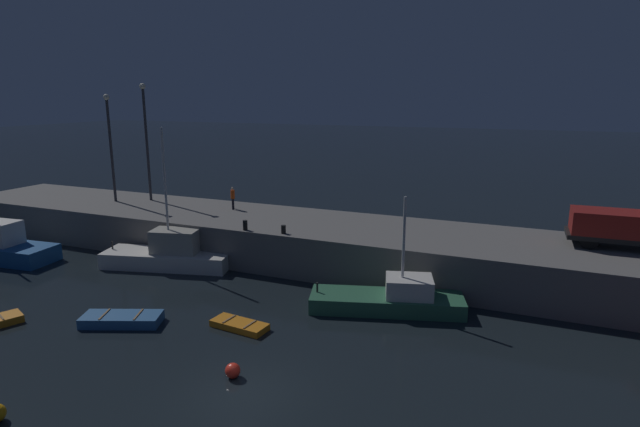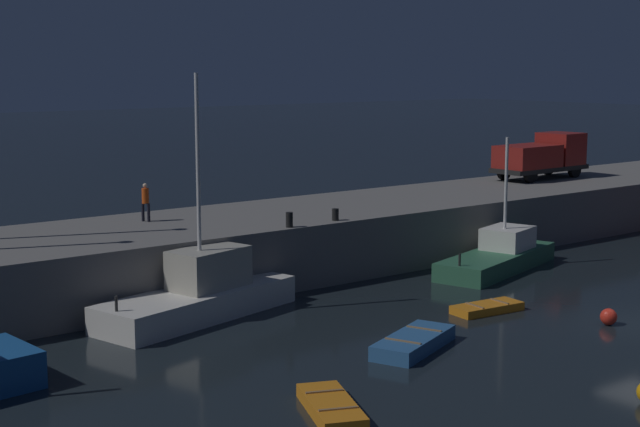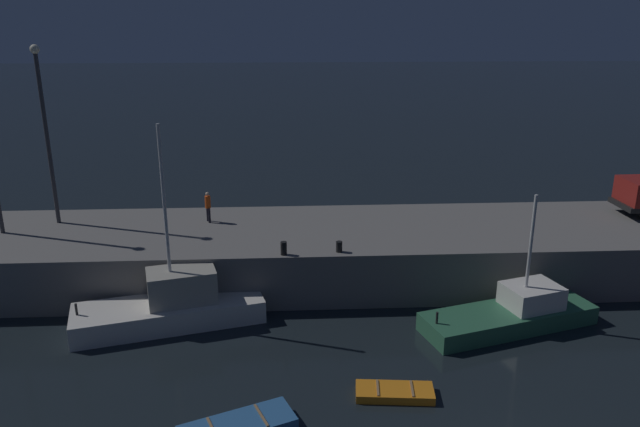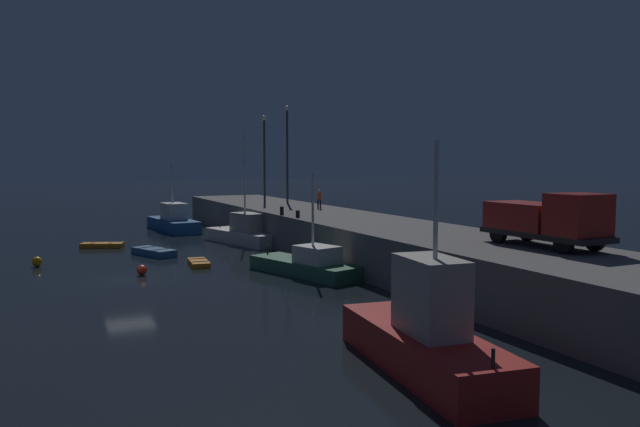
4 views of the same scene
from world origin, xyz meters
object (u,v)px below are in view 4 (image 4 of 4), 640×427
Objects in this scene: fishing_trawler_red at (245,233)px; fishing_boat_orange at (173,221)px; rowboat_white_mid at (102,245)px; mooring_buoy_mid at (142,270)px; dockworker at (319,198)px; dinghy_red_small at (199,263)px; mooring_buoy_near at (37,262)px; bollard_central at (298,214)px; lamp_post_east at (287,147)px; fishing_boat_blue at (307,264)px; bollard_west at (282,211)px; utility_truck at (548,219)px; lamp_post_west at (264,152)px; dinghy_orange_near at (154,252)px; fishing_boat_white at (426,337)px.

fishing_trawler_red is 1.00× the size of fishing_boat_orange.
rowboat_white_mid is (-2.20, -10.34, -0.65)m from fishing_trawler_red.
mooring_buoy_mid is 18.45m from dockworker.
mooring_buoy_near is (-3.64, -9.06, 0.15)m from dinghy_red_small.
lamp_post_east is at bearing 160.89° from bollard_central.
fishing_trawler_red is at bearing 15.49° from fishing_boat_orange.
fishing_boat_orange reaches higher than fishing_boat_blue.
bollard_west is (11.41, -5.00, -4.75)m from lamp_post_east.
lamp_post_east reaches higher than utility_truck.
fishing_trawler_red is 11.90m from lamp_post_west.
lamp_post_west reaches higher than rowboat_white_mid.
dinghy_orange_near is 7.47m from mooring_buoy_near.
dinghy_orange_near is 6.37× the size of mooring_buoy_near.
bollard_central is at bearing 13.77° from fishing_boat_orange.
mooring_buoy_mid is 12.47m from bollard_west.
dockworker reaches higher than bollard_west.
fishing_trawler_red is at bearing 146.00° from dinghy_red_small.
mooring_buoy_mid is at bearing -114.44° from fishing_boat_blue.
dockworker is (-3.98, 20.73, 3.15)m from mooring_buoy_near.
fishing_boat_blue is 16.85m from fishing_boat_white.
rowboat_white_mid is at bearing -176.36° from mooring_buoy_mid.
fishing_boat_orange is 38.10m from utility_truck.
fishing_boat_orange is 20.18m from dinghy_red_small.
mooring_buoy_mid is at bearing -42.39° from lamp_post_east.
fishing_boat_blue is 16.74m from mooring_buoy_near.
dinghy_red_small is at bearing -31.32° from lamp_post_west.
fishing_boat_blue is at bearing 55.41° from mooring_buoy_near.
rowboat_white_mid is 2.05× the size of dockworker.
mooring_buoy_near reaches higher than mooring_buoy_mid.
dinghy_orange_near is 1.38× the size of dinghy_red_small.
mooring_buoy_near is (-9.50, -13.78, -0.30)m from fishing_boat_blue.
fishing_boat_white is 14.12× the size of mooring_buoy_mid.
lamp_post_west reaches higher than fishing_boat_blue.
fishing_boat_white reaches higher than dockworker.
bollard_west is at bearing -50.86° from dockworker.
fishing_boat_blue is 0.92× the size of fishing_boat_orange.
dockworker reaches higher than rowboat_white_mid.
bollard_central is (3.94, 8.95, 2.57)m from dinghy_orange_near.
mooring_buoy_mid reaches higher than dinghy_orange_near.
dockworker is at bearing 144.40° from bollard_central.
mooring_buoy_near is at bearing -124.59° from fishing_boat_blue.
bollard_central is at bearing -19.11° from lamp_post_east.
fishing_boat_white is at bearing -18.85° from dockworker.
fishing_trawler_red reaches higher than fishing_boat_white.
dinghy_red_small is 9.76m from mooring_buoy_near.
fishing_trawler_red reaches higher than bollard_west.
lamp_post_east reaches higher than fishing_boat_white.
fishing_boat_blue is 10.18m from bollard_west.
dinghy_red_small is 0.45× the size of utility_truck.
rowboat_white_mid is 13.75m from bollard_west.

